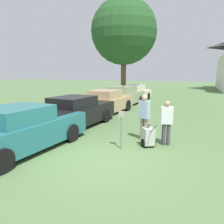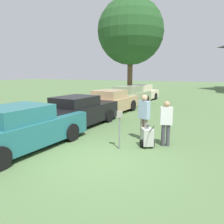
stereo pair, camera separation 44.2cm
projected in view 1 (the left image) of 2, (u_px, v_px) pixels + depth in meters
name	position (u px, v px, depth m)	size (l,w,h in m)	color
ground_plane	(104.00, 161.00, 6.62)	(120.00, 120.00, 0.00)	#517042
parked_car_teal	(22.00, 130.00, 7.38)	(2.38, 5.03, 1.54)	#23666B
parked_car_black	(75.00, 113.00, 10.62)	(2.27, 5.07, 1.50)	black
parked_car_tan	(106.00, 102.00, 14.22)	(2.36, 4.76, 1.51)	tan
parked_car_sage	(123.00, 97.00, 17.43)	(2.34, 5.43, 1.57)	gray
parked_car_cream	(134.00, 93.00, 20.45)	(2.36, 5.11, 1.49)	beige
parking_meter	(121.00, 123.00, 7.51)	(0.18, 0.09, 1.34)	slate
person_worker	(144.00, 114.00, 8.48)	(0.47, 0.36, 1.81)	gray
person_supervisor	(167.00, 120.00, 7.91)	(0.46, 0.33, 1.65)	#3F3F47
equipment_cart	(148.00, 136.00, 7.82)	(0.68, 0.94, 1.00)	#B2B2AD
shade_tree	(124.00, 32.00, 18.09)	(5.45, 5.45, 8.70)	brown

